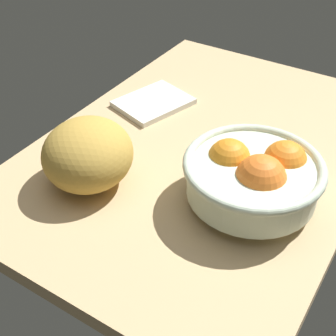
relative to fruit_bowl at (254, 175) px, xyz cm
name	(u,v)px	position (x,y,z in cm)	size (l,w,h in cm)	color
ground_plane	(205,153)	(-9.74, -13.93, -7.18)	(83.39, 58.90, 3.00)	tan
fruit_bowl	(254,175)	(0.00, 0.00, 0.00)	(22.95, 22.95, 10.78)	silver
bread_loaf	(88,154)	(10.18, -26.30, 0.13)	(16.53, 15.62, 11.64)	#BB933D
napkin_folded	(153,103)	(-17.38, -31.29, -5.07)	(15.23, 11.83, 1.22)	silver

